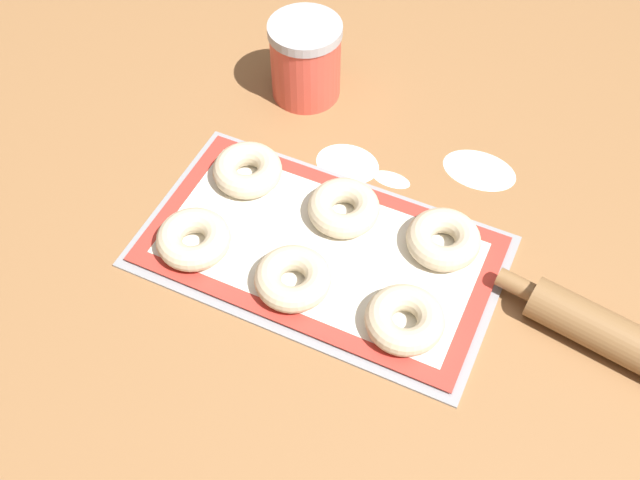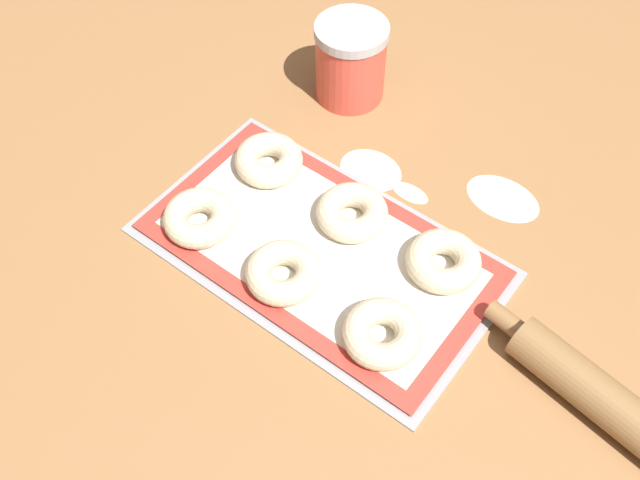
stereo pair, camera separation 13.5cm
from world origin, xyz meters
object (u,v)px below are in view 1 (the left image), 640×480
Objects in this scene: bagel_back_left at (247,170)px; bagel_back_center at (344,208)px; bagel_front_left at (194,239)px; bagel_front_right at (405,319)px; flour_canister at (306,60)px; bagel_front_center at (292,278)px; rolling_pin at (639,347)px; bagel_back_right at (443,239)px; baking_tray at (320,251)px.

bagel_back_left and bagel_back_center have the same top height.
bagel_front_left is 1.00× the size of bagel_front_right.
bagel_front_left is 0.37m from flour_canister.
bagel_front_left and bagel_back_left have the same top height.
bagel_front_left is at bearing -92.58° from bagel_back_left.
flour_canister is at bearing 90.40° from bagel_front_left.
bagel_front_right is at bearing 1.31° from bagel_front_center.
flour_canister is at bearing 155.20° from rolling_pin.
bagel_back_right is (0.00, 0.14, 0.00)m from bagel_front_right.
bagel_back_right is at bearing 89.11° from bagel_front_right.
bagel_back_center is at bearing 39.93° from bagel_front_left.
bagel_front_center is 0.16m from bagel_front_right.
baking_tray is 4.85× the size of bagel_front_right.
baking_tray is at bearing 84.55° from bagel_front_center.
flour_canister is (-0.16, 0.37, 0.04)m from bagel_front_center.
bagel_front_left and bagel_back_center have the same top height.
rolling_pin reaches higher than bagel_back_left.
bagel_back_center is 0.27× the size of rolling_pin.
bagel_back_left is at bearing 174.68° from rolling_pin.
bagel_front_left is at bearing 179.78° from bagel_front_center.
bagel_back_right is (0.31, 0.00, 0.00)m from bagel_back_left.
bagel_front_left is 0.77× the size of flour_canister.
bagel_front_center is 0.22m from bagel_back_right.
bagel_back_left is at bearing 135.08° from bagel_front_center.
flour_canister is at bearing 130.95° from bagel_front_right.
baking_tray is 4.85× the size of bagel_front_left.
bagel_back_left is at bearing -87.64° from flour_canister.
bagel_front_right is 1.00× the size of bagel_back_right.
bagel_back_right is 0.39m from flour_canister.
bagel_back_left is 0.59m from rolling_pin.
flour_canister reaches higher than bagel_back_left.
bagel_back_center is 1.00× the size of bagel_back_right.
baking_tray is 4.85× the size of bagel_back_center.
flour_canister is 0.35× the size of rolling_pin.
bagel_front_right is at bearing 0.56° from bagel_front_left.
bagel_front_center is 0.45m from rolling_pin.
rolling_pin is at bearing -11.26° from bagel_back_right.
rolling_pin reaches higher than bagel_front_center.
bagel_back_left and bagel_back_right have the same top height.
baking_tray is at bearing -95.59° from bagel_back_center.
bagel_back_right is (0.15, 0.01, 0.00)m from bagel_back_center.
bagel_back_right is at bearing 168.74° from rolling_pin.
baking_tray is at bearing -25.31° from bagel_back_left.
rolling_pin is (0.28, 0.09, -0.00)m from bagel_front_right.
bagel_front_right is 0.29m from rolling_pin.
baking_tray is at bearing -61.02° from flour_canister.
flour_canister is at bearing 112.97° from bagel_front_center.
bagel_front_left is 0.60m from rolling_pin.
bagel_back_left is at bearing 155.06° from bagel_front_right.
bagel_front_center and bagel_back_right have the same top height.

